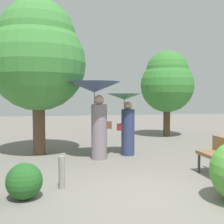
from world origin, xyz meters
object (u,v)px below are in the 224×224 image
Objects in this scene: person_left at (96,102)px; tree_near_right at (167,81)px; tree_mid_left at (38,55)px; path_marker_post at (62,172)px; person_right at (126,115)px.

person_left is 0.58× the size of tree_near_right.
path_marker_post is at bearing -78.30° from tree_mid_left.
tree_mid_left is (-2.53, 0.57, 1.76)m from person_right.
tree_mid_left reaches higher than tree_near_right.
path_marker_post is at bearing 144.68° from person_right.
person_right is at bearing 55.26° from path_marker_post.
tree_near_right is at bearing -43.67° from person_left.
person_left reaches higher than path_marker_post.
tree_near_right reaches higher than person_right.
tree_near_right is at bearing 28.95° from tree_mid_left.
tree_near_right is 5.86m from tree_mid_left.
tree_mid_left is 7.38× the size of path_marker_post.
tree_near_right is 5.93× the size of path_marker_post.
tree_mid_left is at bearing 76.62° from person_right.
person_left is 1.18× the size of person_right.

